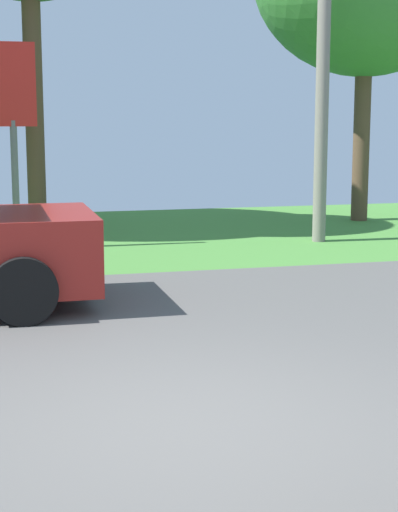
{
  "coord_description": "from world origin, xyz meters",
  "views": [
    {
      "loc": [
        -1.41,
        -5.71,
        2.28
      ],
      "look_at": [
        0.32,
        1.0,
        1.1
      ],
      "focal_mm": 57.88,
      "sensor_mm": 36.0,
      "label": 1
    }
  ],
  "objects": [
    {
      "name": "utility_pole",
      "position": [
        4.47,
        8.26,
        3.38
      ],
      "size": [
        1.8,
        0.24,
        6.41
      ],
      "color": "gray",
      "rests_on": "ground_plane"
    },
    {
      "name": "ground_plane",
      "position": [
        0.0,
        2.95,
        -0.05
      ],
      "size": [
        40.0,
        22.0,
        0.2
      ],
      "color": "#565451"
    }
  ]
}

